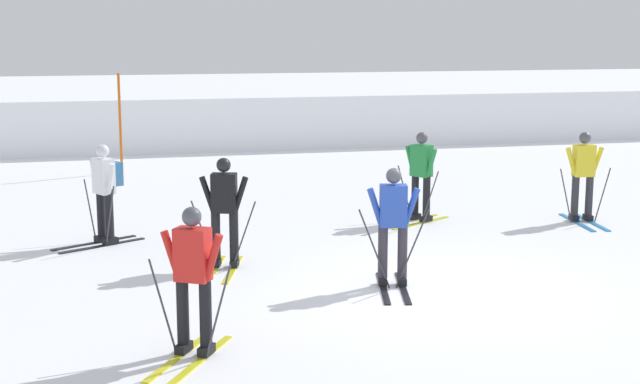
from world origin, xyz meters
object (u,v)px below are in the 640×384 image
at_px(skier_white, 105,188).
at_px(trail_marker_pole, 120,123).
at_px(skier_red, 193,277).
at_px(skier_blue, 393,223).
at_px(skier_green, 421,174).
at_px(skier_black, 225,206).
at_px(skier_yellow, 583,174).

bearing_deg(skier_white, trail_marker_pole, 86.72).
relative_size(skier_red, skier_white, 1.00).
xyz_separation_m(skier_blue, trail_marker_pole, (-3.50, 11.44, 0.34)).
bearing_deg(skier_green, skier_white, -175.58).
distance_m(skier_red, trail_marker_pole, 13.61).
bearing_deg(skier_black, skier_white, 130.70).
xyz_separation_m(skier_red, skier_blue, (3.04, 2.16, -0.00)).
bearing_deg(trail_marker_pole, skier_red, -88.08).
height_order(skier_red, skier_black, same).
relative_size(skier_white, skier_green, 1.00).
relative_size(skier_yellow, trail_marker_pole, 0.68).
distance_m(skier_blue, skier_yellow, 5.93).
relative_size(skier_red, skier_blue, 1.00).
bearing_deg(skier_yellow, trail_marker_pole, 136.11).
xyz_separation_m(skier_green, trail_marker_pole, (-5.38, 7.34, 0.34)).
xyz_separation_m(skier_black, skier_yellow, (7.06, 1.79, -0.04)).
xyz_separation_m(skier_white, skier_black, (1.76, -2.05, -0.00)).
height_order(skier_white, skier_blue, same).
bearing_deg(skier_blue, trail_marker_pole, 107.01).
height_order(skier_black, skier_blue, same).
bearing_deg(skier_blue, skier_white, 137.28).
bearing_deg(skier_green, trail_marker_pole, 126.21).
bearing_deg(skier_yellow, skier_white, 178.31).
relative_size(skier_black, skier_blue, 1.00).
relative_size(skier_blue, skier_green, 1.00).
bearing_deg(skier_black, skier_blue, -36.15).
distance_m(skier_white, skier_blue, 5.37).
height_order(skier_red, skier_green, same).
height_order(skier_black, skier_green, same).
relative_size(skier_white, skier_black, 1.00).
xyz_separation_m(skier_black, trail_marker_pole, (-1.31, 9.84, 0.30)).
distance_m(skier_black, skier_yellow, 7.28).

